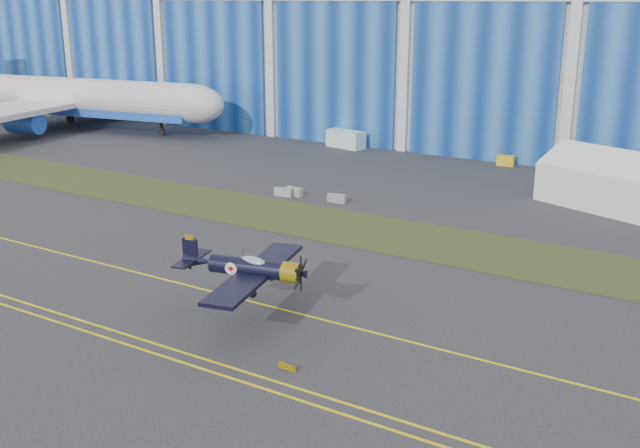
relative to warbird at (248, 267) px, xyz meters
The scene contains 16 objects.
ground 18.07m from the warbird, 154.61° to the left, with size 260.00×260.00×0.00m, color #36353A.
grass_median 27.11m from the warbird, 126.51° to the left, with size 260.00×10.00×0.02m, color #475128.
hangar 81.74m from the warbird, 101.38° to the left, with size 220.00×45.70×30.00m.
taxiway_centreline 16.61m from the warbird, behind, with size 200.00×0.20×0.02m, color yellow.
edge_line_near 17.80m from the warbird, 156.59° to the right, with size 80.00×0.20×0.02m, color yellow.
edge_line_far 17.44m from the warbird, 159.68° to the right, with size 80.00×0.20×0.02m, color yellow.
guard_board_right 8.27m from the warbird, 36.25° to the right, with size 1.20×0.15×0.35m, color yellow.
warbird is the anchor object (origin of this frame).
jetliner 84.52m from the warbird, 147.40° to the left, with size 74.66×66.33×23.17m.
tent 45.03m from the warbird, 71.05° to the left, with size 15.28×13.28×5.95m.
shipping_container 59.78m from the warbird, 113.48° to the left, with size 5.63×2.25×2.44m, color #CBF0EF.
tug 55.33m from the warbird, 90.69° to the left, with size 2.13×1.33×1.24m, color yellow.
cart 98.81m from the warbird, 147.82° to the left, with size 2.12×1.27×1.27m, color silver.
barrier_a 32.30m from the warbird, 120.19° to the left, with size 2.00×0.60×0.90m, color #8B9B95.
barrier_b 32.55m from the warbird, 118.07° to the left, with size 2.00×0.60×0.90m, color #979D89.
barrier_c 30.41m from the warbird, 109.15° to the left, with size 2.00×0.60×0.90m, color gray.
Camera 1 is at (43.86, -44.04, 20.61)m, focal length 42.00 mm.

